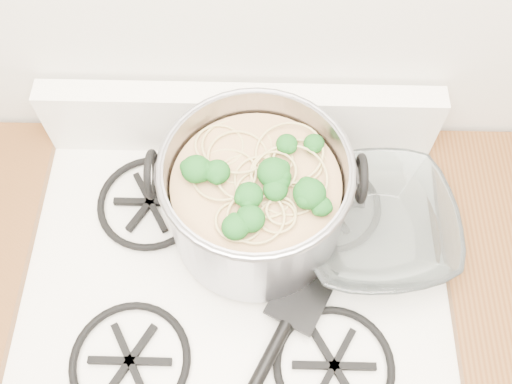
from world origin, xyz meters
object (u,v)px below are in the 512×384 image
Objects in this scene: spatula at (301,296)px; glass_bowl at (374,229)px; stock_pot at (256,199)px; gas_range at (241,346)px.

spatula is 0.19m from glass_bowl.
stock_pot is 1.12× the size of spatula.
gas_range is 0.60m from stock_pot.
glass_bowl reaches higher than gas_range.
stock_pot is 0.18m from spatula.
spatula is at bearing -136.38° from glass_bowl.
gas_range is 0.51m from spatula.
glass_bowl is (0.22, -0.01, -0.08)m from stock_pot.
spatula is at bearing -16.59° from gas_range.
stock_pot reaches higher than spatula.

